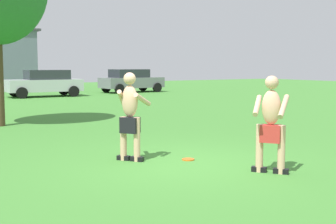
{
  "coord_description": "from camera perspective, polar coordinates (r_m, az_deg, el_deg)",
  "views": [
    {
      "loc": [
        -4.72,
        -7.3,
        1.88
      ],
      "look_at": [
        0.12,
        0.66,
        0.93
      ],
      "focal_mm": 49.58,
      "sensor_mm": 36.0,
      "label": 1
    }
  ],
  "objects": [
    {
      "name": "player_in_black",
      "position": [
        9.05,
        -4.68,
        -0.3
      ],
      "size": [
        0.74,
        0.81,
        1.73
      ],
      "color": "black",
      "rests_on": "ground_plane"
    },
    {
      "name": "car_silver_mid_lot",
      "position": [
        28.38,
        -14.92,
        3.49
      ],
      "size": [
        4.31,
        2.04,
        1.58
      ],
      "color": "silver",
      "rests_on": "ground_plane"
    },
    {
      "name": "player_near",
      "position": [
        8.19,
        12.54,
        -1.23
      ],
      "size": [
        0.76,
        0.76,
        1.69
      ],
      "color": "black",
      "rests_on": "ground_plane"
    },
    {
      "name": "car_gray_far_end",
      "position": [
        31.96,
        -4.57,
        3.91
      ],
      "size": [
        4.44,
        2.33,
        1.58
      ],
      "color": "slate",
      "rests_on": "ground_plane"
    },
    {
      "name": "frisbee",
      "position": [
        9.23,
        2.5,
        -5.84
      ],
      "size": [
        0.25,
        0.25,
        0.03
      ],
      "primitive_type": "cylinder",
      "color": "orange",
      "rests_on": "ground_plane"
    },
    {
      "name": "ground_plane",
      "position": [
        8.89,
        1.58,
        -6.37
      ],
      "size": [
        80.0,
        80.0,
        0.0
      ],
      "primitive_type": "plane",
      "color": "#428433"
    }
  ]
}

